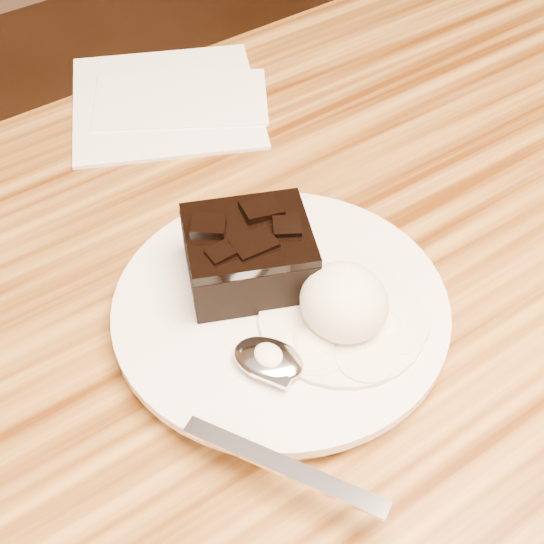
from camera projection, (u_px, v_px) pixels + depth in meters
plate at (281, 313)px, 0.52m from camera, size 0.22×0.22×0.02m
brownie at (249, 258)px, 0.52m from camera, size 0.10×0.10×0.04m
ice_cream_scoop at (344, 302)px, 0.49m from camera, size 0.05×0.06×0.05m
melt_puddle at (342, 320)px, 0.50m from camera, size 0.11×0.11×0.00m
spoon at (269, 361)px, 0.48m from camera, size 0.12×0.17×0.01m
napkin at (166, 100)px, 0.70m from camera, size 0.22×0.22×0.01m
crumb_a at (275, 276)px, 0.53m from camera, size 0.01×0.01×0.00m
crumb_b at (356, 331)px, 0.50m from camera, size 0.01×0.01×0.00m
crumb_c at (249, 301)px, 0.51m from camera, size 0.01×0.01×0.00m
crumb_d at (312, 334)px, 0.50m from camera, size 0.01×0.01×0.00m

